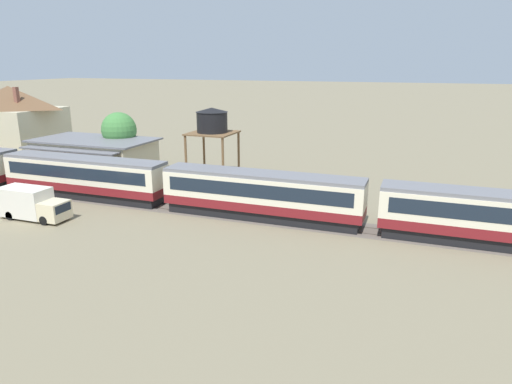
{
  "coord_description": "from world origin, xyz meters",
  "views": [
    {
      "loc": [
        -2.05,
        -36.2,
        13.31
      ],
      "look_at": [
        -16.17,
        2.38,
        1.62
      ],
      "focal_mm": 32.0,
      "sensor_mm": 36.0,
      "label": 1
    }
  ],
  "objects_px": {
    "passenger_train": "(264,193)",
    "water_tower": "(212,123)",
    "yard_tree_0": "(119,130)",
    "station_building": "(95,156)",
    "station_house_brown_roof": "(12,119)",
    "delivery_truck_cream": "(32,204)"
  },
  "relations": [
    {
      "from": "water_tower",
      "to": "passenger_train",
      "type": "bearing_deg",
      "value": -48.47
    },
    {
      "from": "delivery_truck_cream",
      "to": "yard_tree_0",
      "type": "bearing_deg",
      "value": 103.5
    },
    {
      "from": "passenger_train",
      "to": "water_tower",
      "type": "height_order",
      "value": "water_tower"
    },
    {
      "from": "water_tower",
      "to": "delivery_truck_cream",
      "type": "bearing_deg",
      "value": -114.31
    },
    {
      "from": "station_house_brown_roof",
      "to": "water_tower",
      "type": "distance_m",
      "value": 34.33
    },
    {
      "from": "water_tower",
      "to": "yard_tree_0",
      "type": "bearing_deg",
      "value": 178.89
    },
    {
      "from": "passenger_train",
      "to": "water_tower",
      "type": "relative_size",
      "value": 11.35
    },
    {
      "from": "passenger_train",
      "to": "station_building",
      "type": "relative_size",
      "value": 6.35
    },
    {
      "from": "passenger_train",
      "to": "station_building",
      "type": "distance_m",
      "value": 27.26
    },
    {
      "from": "station_building",
      "to": "delivery_truck_cream",
      "type": "distance_m",
      "value": 17.69
    },
    {
      "from": "delivery_truck_cream",
      "to": "yard_tree_0",
      "type": "distance_m",
      "value": 20.18
    },
    {
      "from": "passenger_train",
      "to": "water_tower",
      "type": "bearing_deg",
      "value": 131.53
    },
    {
      "from": "passenger_train",
      "to": "station_building",
      "type": "xyz_separation_m",
      "value": [
        -25.57,
        9.43,
        -0.17
      ]
    },
    {
      "from": "passenger_train",
      "to": "yard_tree_0",
      "type": "xyz_separation_m",
      "value": [
        -23.83,
        12.23,
        2.78
      ]
    },
    {
      "from": "station_house_brown_roof",
      "to": "yard_tree_0",
      "type": "height_order",
      "value": "station_house_brown_roof"
    },
    {
      "from": "station_house_brown_roof",
      "to": "yard_tree_0",
      "type": "relative_size",
      "value": 1.9
    },
    {
      "from": "passenger_train",
      "to": "station_house_brown_roof",
      "type": "height_order",
      "value": "station_house_brown_roof"
    },
    {
      "from": "passenger_train",
      "to": "station_house_brown_roof",
      "type": "bearing_deg",
      "value": 161.34
    },
    {
      "from": "station_building",
      "to": "water_tower",
      "type": "height_order",
      "value": "water_tower"
    },
    {
      "from": "station_building",
      "to": "yard_tree_0",
      "type": "height_order",
      "value": "yard_tree_0"
    },
    {
      "from": "station_building",
      "to": "station_house_brown_roof",
      "type": "xyz_separation_m",
      "value": [
        -19.19,
        5.69,
        3.06
      ]
    },
    {
      "from": "passenger_train",
      "to": "yard_tree_0",
      "type": "distance_m",
      "value": 26.93
    }
  ]
}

